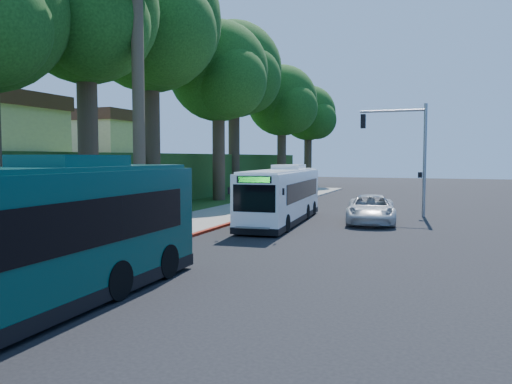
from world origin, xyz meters
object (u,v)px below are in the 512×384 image
at_px(white_bus, 282,195).
at_px(pickup, 371,209).
at_px(teal_bus, 13,240).
at_px(bus_shelter, 141,198).

distance_m(white_bus, pickup, 5.06).
xyz_separation_m(teal_bus, pickup, (5.23, 19.97, -1.05)).
distance_m(teal_bus, pickup, 20.67).
distance_m(white_bus, teal_bus, 18.38).
xyz_separation_m(bus_shelter, teal_bus, (4.15, -11.28, 0.03)).
height_order(bus_shelter, white_bus, white_bus).
bearing_deg(white_bus, teal_bus, -95.72).
relative_size(bus_shelter, white_bus, 0.29).
distance_m(bus_shelter, white_bus, 8.48).
bearing_deg(white_bus, pickup, 14.40).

